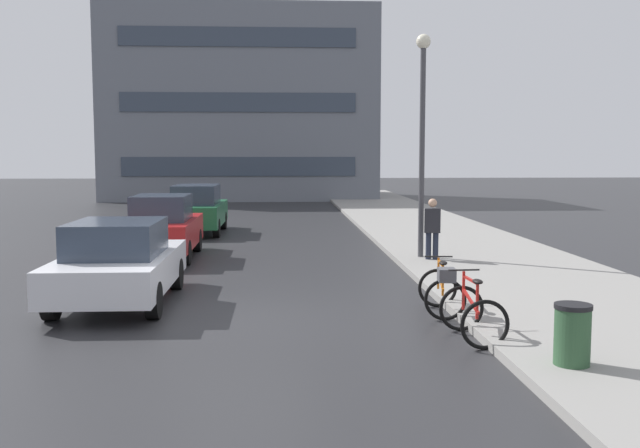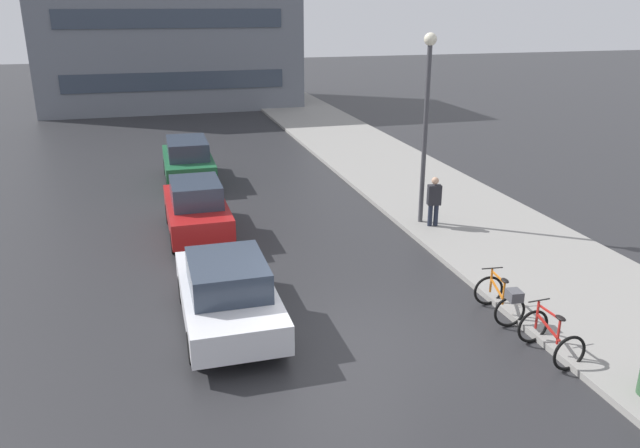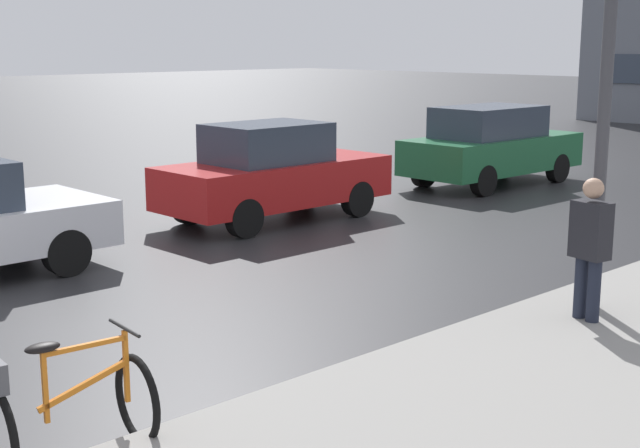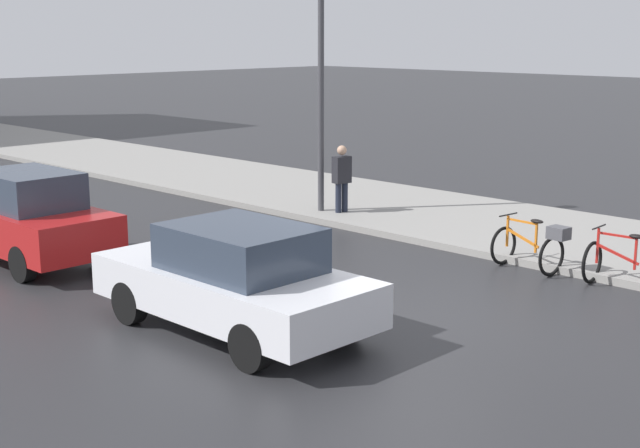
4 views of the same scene
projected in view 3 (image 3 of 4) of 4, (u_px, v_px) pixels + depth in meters
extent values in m
torus|color=black|center=(137.00, 399.00, 6.90)|extent=(0.72, 0.13, 0.71)
torus|color=black|center=(0.00, 435.00, 6.27)|extent=(0.72, 0.13, 0.71)
cube|color=orange|center=(45.00, 387.00, 6.42)|extent=(0.04, 0.04, 0.54)
cube|color=orange|center=(126.00, 366.00, 6.80)|extent=(0.04, 0.04, 0.57)
cube|color=orange|center=(85.00, 346.00, 6.56)|extent=(0.10, 0.64, 0.04)
cube|color=orange|center=(84.00, 385.00, 6.61)|extent=(0.11, 0.72, 0.26)
ellipsoid|color=black|center=(42.00, 348.00, 6.36)|extent=(0.17, 0.27, 0.07)
cylinder|color=black|center=(124.00, 328.00, 6.74)|extent=(0.50, 0.08, 0.03)
cylinder|color=black|center=(11.00, 233.00, 13.09)|extent=(0.22, 0.64, 0.64)
cylinder|color=black|center=(67.00, 252.00, 11.87)|extent=(0.22, 0.64, 0.64)
cube|color=#AD1919|center=(275.00, 182.00, 15.51)|extent=(1.73, 4.19, 0.73)
cube|color=#2D3847|center=(267.00, 143.00, 15.26)|extent=(1.41, 1.97, 0.66)
cylinder|color=black|center=(301.00, 189.00, 16.99)|extent=(0.22, 0.64, 0.64)
cylinder|color=black|center=(357.00, 199.00, 15.92)|extent=(0.22, 0.64, 0.64)
cylinder|color=black|center=(189.00, 206.00, 15.24)|extent=(0.22, 0.64, 0.64)
cylinder|color=black|center=(244.00, 218.00, 14.17)|extent=(0.22, 0.64, 0.64)
cube|color=#1E6038|center=(493.00, 153.00, 19.41)|extent=(1.82, 4.37, 0.74)
cube|color=#2D3847|center=(489.00, 122.00, 19.15)|extent=(1.49, 2.42, 0.66)
cylinder|color=black|center=(499.00, 161.00, 20.95)|extent=(0.23, 0.64, 0.64)
cylinder|color=black|center=(558.00, 168.00, 19.81)|extent=(0.23, 0.64, 0.64)
cylinder|color=black|center=(424.00, 172.00, 19.15)|extent=(0.23, 0.64, 0.64)
cylinder|color=black|center=(484.00, 181.00, 18.01)|extent=(0.23, 0.64, 0.64)
cylinder|color=#1E2333|center=(580.00, 293.00, 9.62)|extent=(0.14, 0.14, 0.82)
cylinder|color=#1E2333|center=(593.00, 297.00, 9.47)|extent=(0.14, 0.14, 0.82)
cube|color=#232328|center=(591.00, 230.00, 9.40)|extent=(0.44, 0.31, 0.61)
sphere|color=tan|center=(593.00, 188.00, 9.31)|extent=(0.22, 0.22, 0.22)
cylinder|color=#424247|center=(607.00, 74.00, 9.53)|extent=(0.14, 0.14, 5.48)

